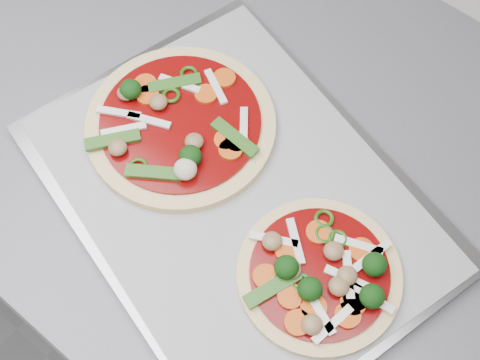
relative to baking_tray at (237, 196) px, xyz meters
The scene contains 4 objects.
baking_tray is the anchor object (origin of this frame).
parchment 0.01m from the baking_tray, ahead, with size 0.41×0.30×0.00m, color #A5A5AB.
pizza_left 0.10m from the baking_tray, 168.45° to the left, with size 0.22×0.22×0.03m.
pizza_right 0.12m from the baking_tray, ahead, with size 0.16×0.16×0.03m.
Camera 1 is at (-0.35, 1.00, 1.53)m, focal length 50.00 mm.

